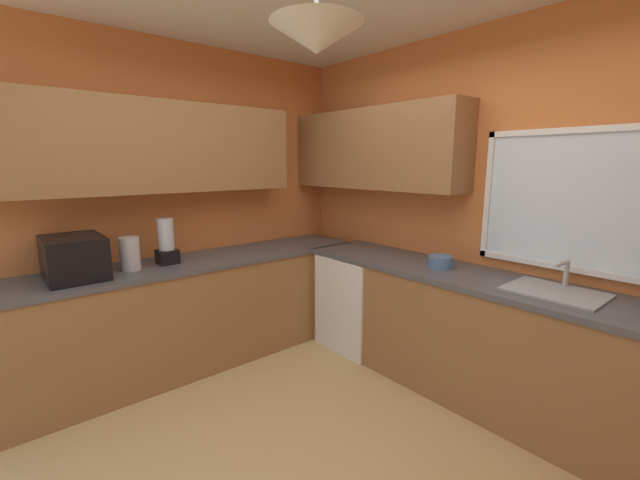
{
  "coord_description": "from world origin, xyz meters",
  "views": [
    {
      "loc": [
        1.54,
        -1.28,
        1.68
      ],
      "look_at": [
        -0.55,
        0.48,
        1.16
      ],
      "focal_mm": 22.52,
      "sensor_mm": 36.0,
      "label": 1
    }
  ],
  "objects_px": {
    "blender_appliance": "(167,243)",
    "sink_assembly": "(555,291)",
    "kettle": "(130,254)",
    "bowl": "(441,262)",
    "dishwasher": "(361,300)",
    "microwave": "(74,257)"
  },
  "relations": [
    {
      "from": "sink_assembly",
      "to": "dishwasher",
      "type": "bearing_deg",
      "value": -178.67
    },
    {
      "from": "microwave",
      "to": "sink_assembly",
      "type": "height_order",
      "value": "microwave"
    },
    {
      "from": "blender_appliance",
      "to": "bowl",
      "type": "bearing_deg",
      "value": 46.49
    },
    {
      "from": "microwave",
      "to": "blender_appliance",
      "type": "relative_size",
      "value": 1.33
    },
    {
      "from": "kettle",
      "to": "bowl",
      "type": "xyz_separation_m",
      "value": [
        1.44,
        1.82,
        -0.08
      ]
    },
    {
      "from": "dishwasher",
      "to": "kettle",
      "type": "distance_m",
      "value": 1.99
    },
    {
      "from": "microwave",
      "to": "blender_appliance",
      "type": "distance_m",
      "value": 0.63
    },
    {
      "from": "dishwasher",
      "to": "sink_assembly",
      "type": "distance_m",
      "value": 1.67
    },
    {
      "from": "microwave",
      "to": "bowl",
      "type": "relative_size",
      "value": 2.54
    },
    {
      "from": "bowl",
      "to": "dishwasher",
      "type": "bearing_deg",
      "value": -177.86
    },
    {
      "from": "sink_assembly",
      "to": "bowl",
      "type": "bearing_deg",
      "value": -179.48
    },
    {
      "from": "sink_assembly",
      "to": "blender_appliance",
      "type": "relative_size",
      "value": 1.47
    },
    {
      "from": "blender_appliance",
      "to": "sink_assembly",
      "type": "bearing_deg",
      "value": 34.35
    },
    {
      "from": "microwave",
      "to": "blender_appliance",
      "type": "height_order",
      "value": "blender_appliance"
    },
    {
      "from": "kettle",
      "to": "microwave",
      "type": "bearing_deg",
      "value": -93.26
    },
    {
      "from": "dishwasher",
      "to": "blender_appliance",
      "type": "bearing_deg",
      "value": -113.62
    },
    {
      "from": "microwave",
      "to": "bowl",
      "type": "height_order",
      "value": "microwave"
    },
    {
      "from": "kettle",
      "to": "blender_appliance",
      "type": "bearing_deg",
      "value": 94.11
    },
    {
      "from": "dishwasher",
      "to": "kettle",
      "type": "bearing_deg",
      "value": -109.7
    },
    {
      "from": "bowl",
      "to": "blender_appliance",
      "type": "xyz_separation_m",
      "value": [
        -1.46,
        -1.54,
        0.12
      ]
    },
    {
      "from": "kettle",
      "to": "blender_appliance",
      "type": "distance_m",
      "value": 0.28
    },
    {
      "from": "sink_assembly",
      "to": "blender_appliance",
      "type": "xyz_separation_m",
      "value": [
        -2.26,
        -1.55,
        0.15
      ]
    }
  ]
}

